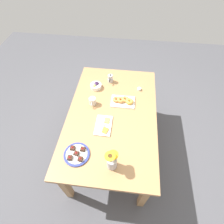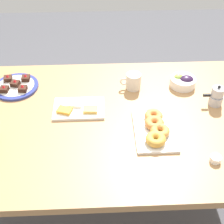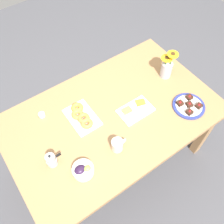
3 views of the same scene
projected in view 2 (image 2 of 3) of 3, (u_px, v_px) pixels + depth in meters
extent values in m
plane|color=#4C4C51|center=(112.00, 201.00, 2.04)|extent=(6.00, 6.00, 0.00)
cube|color=#A87A4C|center=(112.00, 121.00, 1.57)|extent=(1.60, 1.00, 0.04)
cube|color=#A87A4C|center=(213.00, 116.00, 2.15)|extent=(0.07, 0.07, 0.70)
cube|color=#A87A4C|center=(3.00, 122.00, 2.10)|extent=(0.07, 0.07, 0.70)
cylinder|color=beige|center=(133.00, 81.00, 1.71)|extent=(0.08, 0.08, 0.09)
cylinder|color=brown|center=(134.00, 75.00, 1.69)|extent=(0.07, 0.07, 0.00)
torus|color=beige|center=(124.00, 82.00, 1.71)|extent=(0.05, 0.01, 0.05)
cylinder|color=white|center=(183.00, 82.00, 1.74)|extent=(0.14, 0.14, 0.05)
ellipsoid|color=#2D1938|center=(187.00, 80.00, 1.73)|extent=(0.08, 0.06, 0.04)
ellipsoid|color=#9EC14C|center=(178.00, 77.00, 1.74)|extent=(0.05, 0.04, 0.04)
cube|color=white|center=(79.00, 108.00, 1.60)|extent=(0.26, 0.17, 0.01)
cube|color=#EFB74C|center=(90.00, 110.00, 1.57)|extent=(0.07, 0.05, 0.02)
cube|color=white|center=(75.00, 104.00, 1.60)|extent=(0.07, 0.06, 0.01)
cube|color=orange|center=(65.00, 110.00, 1.56)|extent=(0.08, 0.07, 0.02)
cube|color=white|center=(155.00, 131.00, 1.48)|extent=(0.19, 0.28, 0.01)
torus|color=#DC8440|center=(154.00, 116.00, 1.52)|extent=(0.12, 0.12, 0.03)
torus|color=#D37F3E|center=(154.00, 123.00, 1.48)|extent=(0.12, 0.12, 0.04)
torus|color=#CE8C40|center=(160.00, 131.00, 1.44)|extent=(0.09, 0.09, 0.04)
torus|color=gold|center=(156.00, 139.00, 1.40)|extent=(0.10, 0.10, 0.04)
cylinder|color=white|center=(215.00, 159.00, 1.34)|extent=(0.05, 0.05, 0.03)
cylinder|color=#C68923|center=(216.00, 157.00, 1.33)|extent=(0.04, 0.04, 0.01)
cylinder|color=navy|center=(16.00, 87.00, 1.74)|extent=(0.25, 0.25, 0.01)
cylinder|color=white|center=(16.00, 86.00, 1.74)|extent=(0.20, 0.20, 0.01)
cube|color=#381E14|center=(23.00, 89.00, 1.69)|extent=(0.05, 0.05, 0.02)
cone|color=red|center=(22.00, 86.00, 1.68)|extent=(0.02, 0.02, 0.01)
cube|color=#381E14|center=(4.00, 89.00, 1.69)|extent=(0.05, 0.05, 0.02)
cone|color=red|center=(3.00, 86.00, 1.67)|extent=(0.02, 0.02, 0.01)
cube|color=#381E14|center=(26.00, 78.00, 1.77)|extent=(0.05, 0.05, 0.02)
cone|color=red|center=(25.00, 75.00, 1.75)|extent=(0.02, 0.02, 0.01)
cube|color=#381E14|center=(8.00, 79.00, 1.76)|extent=(0.05, 0.05, 0.02)
cone|color=red|center=(7.00, 76.00, 1.75)|extent=(0.02, 0.02, 0.01)
cube|color=#381E14|center=(15.00, 84.00, 1.73)|extent=(0.05, 0.05, 0.02)
cone|color=red|center=(15.00, 81.00, 1.71)|extent=(0.02, 0.02, 0.01)
cylinder|color=#B7B7BC|center=(215.00, 100.00, 1.62)|extent=(0.07, 0.07, 0.05)
cylinder|color=#B7B7BC|center=(217.00, 96.00, 1.60)|extent=(0.05, 0.05, 0.01)
cylinder|color=#B7B7BC|center=(218.00, 92.00, 1.58)|extent=(0.06, 0.06, 0.04)
sphere|color=black|center=(219.00, 87.00, 1.56)|extent=(0.02, 0.02, 0.02)
cube|color=black|center=(207.00, 95.00, 1.60)|extent=(0.04, 0.01, 0.01)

